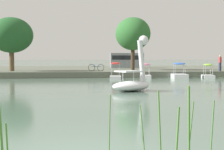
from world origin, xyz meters
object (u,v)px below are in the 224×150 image
at_px(parked_van, 127,60).
at_px(pedal_boat_red, 115,73).
at_px(swan_boat, 133,79).
at_px(bicycle_parked, 96,68).
at_px(person_on_path, 220,63).
at_px(pedal_boat_pink, 145,74).
at_px(pedal_boat_blue, 179,74).
at_px(tree_sapling_by_fence, 133,34).
at_px(tree_broadleaf_right, 11,35).
at_px(pedal_boat_lime, 208,73).

bearing_deg(parked_van, pedal_boat_red, -103.50).
relative_size(swan_boat, bicycle_parked, 2.00).
distance_m(person_on_path, parked_van, 14.02).
xyz_separation_m(pedal_boat_pink, bicycle_parked, (-4.41, 2.98, 0.53)).
xyz_separation_m(pedal_boat_blue, tree_sapling_by_fence, (-3.34, 6.34, 4.17)).
relative_size(tree_broadleaf_right, parked_van, 1.39).
bearing_deg(swan_boat, tree_sapling_by_fence, 79.62).
distance_m(pedal_boat_pink, pedal_boat_blue, 3.28).
relative_size(pedal_boat_red, pedal_boat_pink, 0.97).
bearing_deg(pedal_boat_lime, person_on_path, 44.74).
bearing_deg(bicycle_parked, parked_van, 65.60).
bearing_deg(pedal_boat_blue, swan_boat, -118.95).
bearing_deg(parked_van, swan_boat, -98.63).
xyz_separation_m(pedal_boat_pink, person_on_path, (8.27, 2.12, 1.03)).
bearing_deg(pedal_boat_red, person_on_path, 12.35).
bearing_deg(tree_broadleaf_right, bicycle_parked, -11.18).
height_order(pedal_boat_blue, bicycle_parked, pedal_boat_blue).
distance_m(swan_boat, person_on_path, 18.51).
height_order(tree_sapling_by_fence, parked_van, tree_sapling_by_fence).
distance_m(tree_broadleaf_right, parked_van, 16.44).
bearing_deg(person_on_path, tree_sapling_by_fence, 153.27).
bearing_deg(person_on_path, swan_boat, -129.33).
relative_size(pedal_boat_blue, person_on_path, 1.50).
bearing_deg(tree_sapling_by_fence, person_on_path, -26.73).
distance_m(swan_boat, bicycle_parked, 15.19).
bearing_deg(swan_boat, tree_broadleaf_right, 119.41).
bearing_deg(parked_van, person_on_path, -56.28).
relative_size(swan_boat, parked_van, 0.73).
bearing_deg(tree_broadleaf_right, parked_van, 34.16).
bearing_deg(pedal_boat_pink, tree_sapling_by_fence, 90.52).
relative_size(tree_sapling_by_fence, person_on_path, 3.57).
xyz_separation_m(pedal_boat_red, pedal_boat_lime, (9.01, 0.31, -0.05)).
bearing_deg(tree_sapling_by_fence, pedal_boat_red, -113.11).
height_order(pedal_boat_red, tree_sapling_by_fence, tree_sapling_by_fence).
height_order(tree_sapling_by_fence, person_on_path, tree_sapling_by_fence).
bearing_deg(bicycle_parked, pedal_boat_lime, -15.83).
bearing_deg(bicycle_parked, pedal_boat_blue, -21.26).
bearing_deg(person_on_path, pedal_boat_blue, -156.79).
relative_size(swan_boat, tree_broadleaf_right, 0.53).
relative_size(pedal_boat_blue, bicycle_parked, 1.50).
bearing_deg(tree_sapling_by_fence, pedal_boat_lime, -45.68).
xyz_separation_m(pedal_boat_red, parked_van, (3.39, 14.10, 1.15)).
relative_size(tree_sapling_by_fence, parked_van, 1.31).
relative_size(tree_sapling_by_fence, bicycle_parked, 3.56).
bearing_deg(person_on_path, parked_van, 123.72).
height_order(tree_broadleaf_right, parked_van, tree_broadleaf_right).
xyz_separation_m(tree_broadleaf_right, tree_sapling_by_fence, (12.89, 1.66, 0.35)).
bearing_deg(pedal_boat_pink, person_on_path, 14.40).
xyz_separation_m(pedal_boat_lime, parked_van, (-5.63, 13.79, 1.20)).
distance_m(pedal_boat_lime, tree_sapling_by_fence, 9.76).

